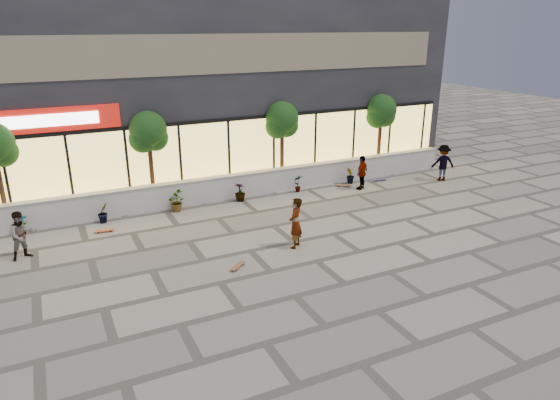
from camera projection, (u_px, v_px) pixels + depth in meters
name	position (u px, v px, depth m)	size (l,w,h in m)	color
ground	(317.00, 261.00, 15.99)	(80.00, 80.00, 0.00)	#A09B8A
planter_wall	(238.00, 185.00, 21.76)	(22.00, 0.42, 1.04)	silver
retail_building	(196.00, 85.00, 25.16)	(24.00, 9.17, 8.50)	#232328
shrub_a	(21.00, 224.00, 17.85)	(0.43, 0.29, 0.81)	#113812
shrub_b	(103.00, 212.00, 18.99)	(0.45, 0.36, 0.81)	#113812
shrub_c	(175.00, 202.00, 20.14)	(0.73, 0.63, 0.81)	#113812
shrub_d	(240.00, 192.00, 21.29)	(0.45, 0.45, 0.81)	#113812
shrub_e	(298.00, 183.00, 22.44)	(0.43, 0.29, 0.81)	#113812
shrub_f	(350.00, 175.00, 23.58)	(0.45, 0.36, 0.81)	#113812
tree_midwest	(148.00, 134.00, 20.09)	(1.60, 1.50, 3.92)	#412617
tree_mideast	(282.00, 122.00, 22.55)	(1.60, 1.50, 3.92)	#412617
tree_east	(381.00, 113.00, 24.81)	(1.60, 1.50, 3.92)	#412617
skater_center	(295.00, 223.00, 16.71)	(0.64, 0.42, 1.77)	white
skater_left	(22.00, 235.00, 15.96)	(0.78, 0.61, 1.61)	#9D8E65
skater_right_near	(362.00, 173.00, 22.68)	(0.93, 0.39, 1.58)	white
skater_right_far	(443.00, 163.00, 23.96)	(1.13, 0.65, 1.75)	maroon
skateboard_center	(238.00, 266.00, 15.54)	(0.66, 0.57, 0.08)	brown
skateboard_left	(104.00, 230.00, 18.19)	(0.72, 0.26, 0.08)	#BB5123
skateboard_right_near	(343.00, 185.00, 23.27)	(0.67, 0.53, 0.08)	#A05E34
skateboard_right_far	(380.00, 179.00, 24.12)	(0.73, 0.24, 0.09)	#554178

